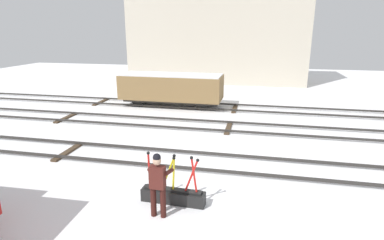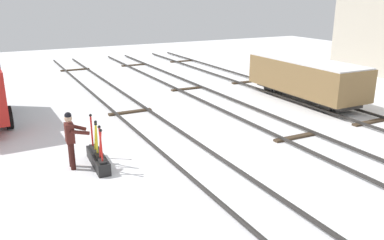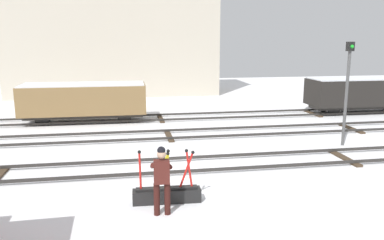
# 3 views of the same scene
# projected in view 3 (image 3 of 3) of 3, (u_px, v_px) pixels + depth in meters

# --- Properties ---
(ground_plane) EXTENTS (60.00, 60.00, 0.00)m
(ground_plane) POSITION_uv_depth(u_px,v_px,m) (184.00, 168.00, 13.16)
(ground_plane) COLOR white
(track_main_line) EXTENTS (44.00, 1.94, 0.18)m
(track_main_line) POSITION_uv_depth(u_px,v_px,m) (184.00, 165.00, 13.14)
(track_main_line) COLOR #2D2B28
(track_main_line) RESTS_ON ground_plane
(track_siding_near) EXTENTS (44.00, 1.94, 0.18)m
(track_siding_near) POSITION_uv_depth(u_px,v_px,m) (169.00, 135.00, 17.31)
(track_siding_near) COLOR #2D2B28
(track_siding_near) RESTS_ON ground_plane
(track_siding_far) EXTENTS (44.00, 1.94, 0.18)m
(track_siding_far) POSITION_uv_depth(u_px,v_px,m) (161.00, 117.00, 21.08)
(track_siding_far) COLOR #2D2B28
(track_siding_far) RESTS_ON ground_plane
(switch_lever_frame) EXTENTS (1.81, 0.43, 1.45)m
(switch_lever_frame) POSITION_uv_depth(u_px,v_px,m) (167.00, 193.00, 10.35)
(switch_lever_frame) COLOR black
(switch_lever_frame) RESTS_ON ground_plane
(rail_worker) EXTENTS (0.55, 0.66, 1.74)m
(rail_worker) POSITION_uv_depth(u_px,v_px,m) (162.00, 176.00, 9.50)
(rail_worker) COLOR #351511
(rail_worker) RESTS_ON ground_plane
(signal_post) EXTENTS (0.24, 0.32, 4.15)m
(signal_post) POSITION_uv_depth(u_px,v_px,m) (347.00, 84.00, 15.48)
(signal_post) COLOR #4C4C4C
(signal_post) RESTS_ON ground_plane
(apartment_building) EXTENTS (15.94, 5.20, 9.56)m
(apartment_building) POSITION_uv_depth(u_px,v_px,m) (114.00, 32.00, 30.17)
(apartment_building) COLOR beige
(apartment_building) RESTS_ON ground_plane
(freight_car_mid_siding) EXTENTS (6.28, 2.24, 2.01)m
(freight_car_mid_siding) POSITION_uv_depth(u_px,v_px,m) (84.00, 100.00, 20.21)
(freight_car_mid_siding) COLOR #2D2B28
(freight_car_mid_siding) RESTS_ON ground_plane
(freight_car_far_end) EXTENTS (6.28, 2.14, 2.04)m
(freight_car_far_end) POSITION_uv_depth(u_px,v_px,m) (362.00, 92.00, 22.83)
(freight_car_far_end) COLOR #2D2B28
(freight_car_far_end) RESTS_ON ground_plane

